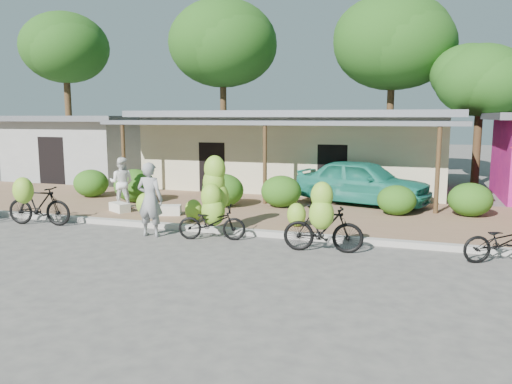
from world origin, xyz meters
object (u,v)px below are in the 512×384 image
bike_left (37,203)px  teal_van (363,182)px  tree_near_right (476,78)px  bike_right (323,224)px  bike_center (213,206)px  tree_back_left (63,46)px  sack_near (167,210)px  sack_far (120,207)px  bystander (122,183)px  bike_far_right (504,241)px  tree_far_center (220,42)px  tree_center_right (389,41)px  vendor (150,200)px

bike_left → teal_van: bearing=-63.4°
tree_near_right → bike_right: bearing=-107.3°
tree_near_right → bike_left: tree_near_right is taller
tree_near_right → bike_center: tree_near_right is taller
tree_back_left → teal_van: (16.92, -6.11, -6.00)m
sack_near → sack_far: (-1.69, 0.02, -0.01)m
bystander → tree_near_right: bearing=-152.0°
tree_near_right → bystander: tree_near_right is taller
bike_center → teal_van: size_ratio=0.46×
tree_near_right → bike_left: size_ratio=3.18×
bike_center → bike_far_right: (6.82, -0.16, -0.36)m
tree_far_center → bike_center: size_ratio=4.46×
tree_center_right → tree_near_right: 4.94m
bike_center → sack_near: bearing=39.3°
tree_far_center → tree_near_right: 13.30m
tree_near_right → bike_center: size_ratio=3.01×
bike_center → bike_far_right: bearing=-104.8°
tree_near_right → teal_van: (-4.08, -7.61, -3.92)m
tree_back_left → tree_near_right: (21.00, 1.50, -2.08)m
teal_van → tree_near_right: bearing=-13.4°
bike_far_right → tree_near_right: bearing=-23.4°
vendor → bystander: bearing=-46.4°
tree_back_left → teal_van: 18.96m
sack_near → teal_van: bearing=34.4°
bystander → teal_van: bearing=-172.3°
tree_near_right → bike_left: (-12.63, -13.45, -4.15)m
tree_center_right → tree_near_right: tree_center_right is taller
bike_right → teal_van: size_ratio=0.41×
vendor → sack_near: bearing=-72.2°
sack_far → teal_van: teal_van is taller
tree_center_right → tree_far_center: bearing=-176.8°
tree_center_right → bystander: tree_center_right is taller
bike_center → sack_near: size_ratio=2.49×
bystander → bike_far_right: bearing=152.2°
tree_back_left → bystander: bearing=-44.4°
bike_right → vendor: 4.61m
tree_center_right → bike_right: 16.98m
bike_right → bystander: bystander is taller
tree_far_center → vendor: tree_far_center is taller
bike_far_right → bystander: bystander is taller
tree_far_center → bystander: (1.40, -12.20, -6.22)m
bike_far_right → teal_van: teal_van is taller
bike_left → vendor: (3.75, -0.10, 0.32)m
tree_center_right → bike_center: size_ratio=4.34×
tree_near_right → vendor: 16.65m
tree_far_center → sack_far: bearing=-82.4°
sack_near → bystander: bearing=161.3°
tree_near_right → vendor: size_ratio=3.26×
tree_near_right → bike_far_right: size_ratio=3.39×
bike_center → bike_right: bearing=-115.9°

